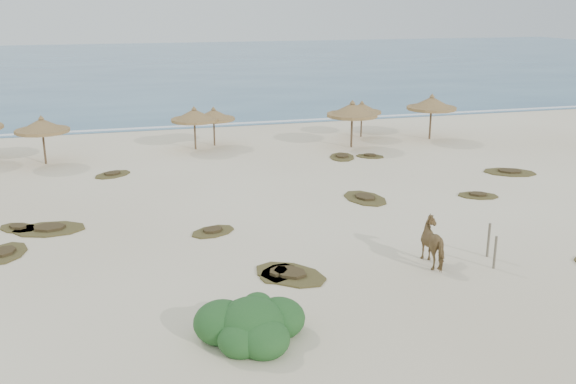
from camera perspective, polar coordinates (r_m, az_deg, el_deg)
name	(u,v)px	position (r m, az deg, el deg)	size (l,w,h in m)	color
ground	(351,253)	(23.06, 5.60, -5.45)	(160.00, 160.00, 0.00)	#F4EAC8
ocean	(163,64)	(95.60, -11.06, 11.09)	(200.00, 100.00, 0.01)	navy
foam_line	(223,124)	(47.35, -5.82, 6.00)	(70.00, 0.60, 0.01)	white
palapa_1	(42,126)	(37.53, -21.03, 5.48)	(3.75, 3.75, 2.72)	brown
palapa_2	(194,116)	(39.07, -8.33, 6.71)	(2.89, 2.89, 2.64)	brown
palapa_3	(214,115)	(40.01, -6.63, 6.79)	(3.45, 3.45, 2.44)	brown
palapa_4	(352,111)	(39.39, 5.73, 7.21)	(3.40, 3.40, 2.93)	brown
palapa_5	(362,109)	(42.68, 6.58, 7.37)	(3.26, 3.26, 2.41)	brown
palapa_6	(432,104)	(42.62, 12.65, 7.65)	(3.67, 3.67, 2.97)	brown
horse	(436,243)	(22.35, 13.01, -4.43)	(0.83, 1.82, 1.54)	brown
fence_post_near	(495,252)	(22.59, 17.92, -5.13)	(0.09, 0.09, 1.15)	#6F6653
fence_post_far	(489,240)	(23.52, 17.40, -4.10)	(0.09, 0.09, 1.24)	#6F6653
bush	(252,325)	(17.27, -3.25, -11.69)	(3.02, 2.66, 1.35)	#275625
scrub_0	(5,253)	(24.98, -23.86, -4.97)	(1.87, 2.46, 0.16)	brown
scrub_1	(49,229)	(26.91, -20.44, -3.08)	(2.98, 2.12, 0.16)	brown
scrub_2	(213,231)	(25.13, -6.70, -3.48)	(2.19, 1.91, 0.16)	brown
scrub_3	(365,198)	(29.34, 6.86, -0.53)	(2.09, 2.81, 0.16)	brown
scrub_4	(478,195)	(30.81, 16.53, -0.28)	(2.17, 1.84, 0.16)	brown
scrub_5	(510,172)	(35.55, 19.09, 1.70)	(3.19, 2.78, 0.16)	brown
scrub_6	(113,174)	(34.37, -15.33, 1.54)	(2.41, 2.26, 0.16)	brown
scrub_7	(342,157)	(37.06, 4.82, 3.15)	(2.05, 2.53, 0.16)	brown
scrub_8	(18,228)	(27.48, -22.86, -2.94)	(1.99, 1.94, 0.16)	brown
scrub_9	(290,274)	(21.16, 0.19, -7.30)	(2.98, 3.15, 0.16)	brown
scrub_10	(370,156)	(37.40, 7.30, 3.19)	(1.94, 1.76, 0.16)	brown
scrub_11	(278,273)	(21.24, -0.86, -7.21)	(1.92, 2.03, 0.16)	brown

